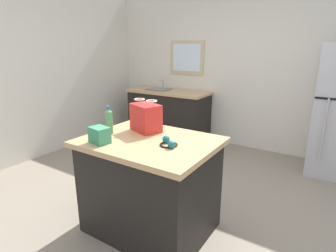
{
  "coord_description": "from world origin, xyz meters",
  "views": [
    {
      "loc": [
        1.28,
        -2.14,
        1.68
      ],
      "look_at": [
        -0.08,
        -0.02,
        0.95
      ],
      "focal_mm": 29.25,
      "sensor_mm": 36.0,
      "label": 1
    }
  ],
  "objects_px": {
    "kitchen_island": "(150,185)",
    "shopping_bag": "(146,118)",
    "ear_defenders": "(169,143)",
    "small_box": "(100,135)",
    "bottle": "(109,121)"
  },
  "relations": [
    {
      "from": "kitchen_island",
      "to": "small_box",
      "type": "xyz_separation_m",
      "value": [
        -0.3,
        -0.29,
        0.51
      ]
    },
    {
      "from": "kitchen_island",
      "to": "shopping_bag",
      "type": "distance_m",
      "value": 0.63
    },
    {
      "from": "ear_defenders",
      "to": "shopping_bag",
      "type": "bearing_deg",
      "value": 151.19
    },
    {
      "from": "kitchen_island",
      "to": "ear_defenders",
      "type": "xyz_separation_m",
      "value": [
        0.22,
        -0.03,
        0.47
      ]
    },
    {
      "from": "kitchen_island",
      "to": "shopping_bag",
      "type": "height_order",
      "value": "shopping_bag"
    },
    {
      "from": "kitchen_island",
      "to": "ear_defenders",
      "type": "bearing_deg",
      "value": -8.57
    },
    {
      "from": "bottle",
      "to": "shopping_bag",
      "type": "bearing_deg",
      "value": 47.59
    },
    {
      "from": "bottle",
      "to": "ear_defenders",
      "type": "bearing_deg",
      "value": 3.05
    },
    {
      "from": "small_box",
      "to": "ear_defenders",
      "type": "distance_m",
      "value": 0.59
    },
    {
      "from": "small_box",
      "to": "bottle",
      "type": "distance_m",
      "value": 0.26
    },
    {
      "from": "shopping_bag",
      "to": "small_box",
      "type": "xyz_separation_m",
      "value": [
        -0.12,
        -0.48,
        -0.07
      ]
    },
    {
      "from": "kitchen_island",
      "to": "shopping_bag",
      "type": "relative_size",
      "value": 3.44
    },
    {
      "from": "shopping_bag",
      "to": "ear_defenders",
      "type": "bearing_deg",
      "value": -28.81
    },
    {
      "from": "shopping_bag",
      "to": "bottle",
      "type": "xyz_separation_m",
      "value": [
        -0.23,
        -0.25,
        -0.01
      ]
    },
    {
      "from": "shopping_bag",
      "to": "small_box",
      "type": "relative_size",
      "value": 2.01
    }
  ]
}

